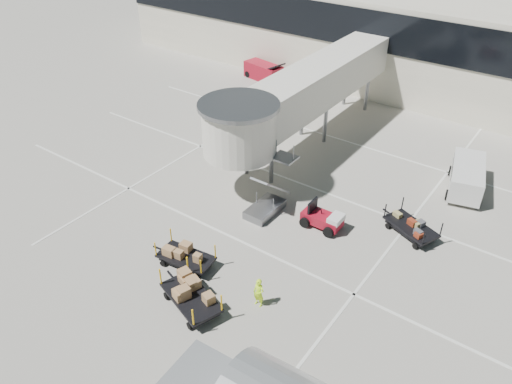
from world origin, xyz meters
TOP-DOWN VIEW (x-y plane):
  - ground at (0.00, 0.00)m, footprint 140.00×140.00m
  - lane_markings at (-0.67, 9.33)m, footprint 40.00×30.00m
  - terminal at (-0.35, 29.94)m, footprint 64.00×12.11m
  - jet_bridge at (-3.97, 12.26)m, footprint 5.70×20.40m
  - baggage_tug at (2.09, 5.82)m, footprint 2.35×1.49m
  - suitcase_cart at (6.49, 8.06)m, footprint 3.71×2.55m
  - box_cart_near at (0.07, -3.24)m, footprint 4.08×2.58m
  - box_cart_far at (-2.10, -1.13)m, footprint 3.66×1.81m
  - ground_worker at (2.63, -1.25)m, footprint 0.58×0.39m
  - minivan at (7.45, 14.63)m, footprint 2.97×4.97m
  - belt_loader at (-13.94, 22.70)m, footprint 4.34×2.30m

SIDE VIEW (x-z plane):
  - ground at x=0.00m, z-range 0.00..0.00m
  - lane_markings at x=-0.67m, z-range 0.00..0.02m
  - box_cart_far at x=-2.10m, z-range -0.20..1.21m
  - suitcase_cart at x=6.49m, z-range -0.22..1.23m
  - baggage_tug at x=2.09m, z-range -0.21..1.33m
  - box_cart_near at x=0.07m, z-range -0.16..1.42m
  - belt_loader at x=-13.94m, z-range -0.24..1.75m
  - ground_worker at x=2.63m, z-range 0.00..1.57m
  - minivan at x=7.45m, z-range 0.18..1.94m
  - terminal at x=-0.35m, z-range -3.49..11.71m
  - jet_bridge at x=-3.97m, z-range 1.27..7.30m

